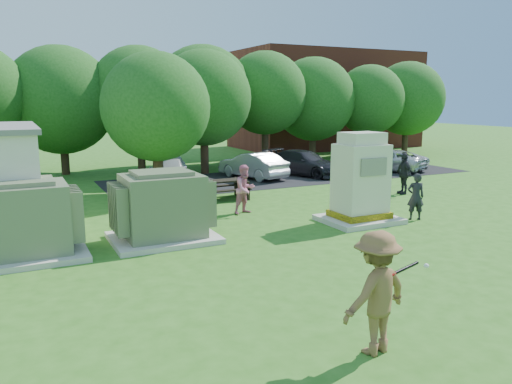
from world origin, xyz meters
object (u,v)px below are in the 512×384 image
person_walking_right (404,174)px  person_at_picnic (245,189)px  transformer_left (23,222)px  car_dark (304,163)px  transformer_right (163,208)px  generator_cabinet (360,183)px  car_silver_b (388,160)px  person_by_generator (416,197)px  car_white (169,171)px  batter (376,293)px  car_silver_a (253,165)px  picnic_table (224,187)px

person_walking_right → person_at_picnic: bearing=-74.3°
transformer_left → car_dark: 16.80m
transformer_right → generator_cabinet: generator_cabinet is taller
car_dark → car_silver_b: car_dark is taller
transformer_left → transformer_right: (3.70, 0.00, 0.00)m
person_by_generator → car_white: bearing=-35.3°
person_walking_right → car_dark: 6.69m
person_by_generator → person_at_picnic: size_ratio=0.91×
person_at_picnic → person_by_generator: bearing=-51.3°
batter → person_at_picnic: batter is taller
transformer_right → person_by_generator: bearing=-9.0°
transformer_right → car_silver_b: size_ratio=0.68×
car_silver_a → car_dark: size_ratio=0.89×
person_walking_right → picnic_table: bearing=-94.7°
generator_cabinet → car_white: bearing=110.5°
generator_cabinet → transformer_left: bearing=175.8°
car_dark → car_white: bearing=156.9°
person_at_picnic → person_walking_right: size_ratio=0.99×
transformer_left → batter: transformer_left is taller
person_walking_right → car_white: (-8.57, 6.64, -0.17)m
batter → person_by_generator: 9.82m
picnic_table → car_silver_a: size_ratio=0.46×
transformer_right → picnic_table: transformer_right is taller
car_silver_a → transformer_left: bearing=24.3°
generator_cabinet → person_walking_right: size_ratio=1.68×
generator_cabinet → person_at_picnic: (-2.93, 2.86, -0.43)m
transformer_right → person_by_generator: 8.60m
person_walking_right → transformer_left: bearing=-67.7°
transformer_left → person_by_generator: size_ratio=1.85×
batter → car_dark: size_ratio=0.44×
transformer_left → batter: 9.41m
generator_cabinet → picnic_table: size_ratio=1.60×
transformer_right → picnic_table: bearing=50.8°
transformer_left → transformer_right: size_ratio=1.00×
picnic_table → batter: size_ratio=0.92×
picnic_table → person_by_generator: 7.70m
car_white → car_dark: car_white is taller
picnic_table → transformer_left: bearing=-147.6°
car_white → car_silver_b: size_ratio=0.97×
picnic_table → person_by_generator: size_ratio=1.17×
car_white → car_silver_b: car_white is taller
person_walking_right → car_dark: person_walking_right is taller
person_at_picnic → car_white: person_at_picnic is taller
car_silver_a → car_dark: (2.94, -0.30, -0.00)m
picnic_table → person_at_picnic: size_ratio=1.06×
person_at_picnic → car_dark: (6.79, 6.97, -0.22)m
car_silver_a → car_dark: car_silver_a is taller
car_dark → person_walking_right: bearing=-104.1°
picnic_table → car_dark: size_ratio=0.41×
generator_cabinet → car_silver_a: size_ratio=0.73×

